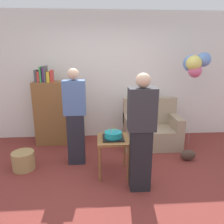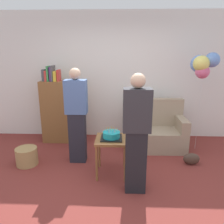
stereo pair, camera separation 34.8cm
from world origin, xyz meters
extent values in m
plane|color=maroon|center=(0.00, 0.00, 0.00)|extent=(8.00, 8.00, 0.00)
cube|color=silver|center=(0.00, 2.05, 1.35)|extent=(6.00, 0.10, 2.70)
cube|color=gray|center=(0.83, 1.33, 0.20)|extent=(1.10, 0.70, 0.40)
cube|color=gray|center=(0.83, 1.60, 0.68)|extent=(1.10, 0.16, 0.56)
cube|color=gray|center=(0.36, 1.33, 0.52)|extent=(0.16, 0.70, 0.24)
cube|color=gray|center=(1.30, 1.33, 0.52)|extent=(0.16, 0.70, 0.24)
cube|color=brown|center=(-1.14, 1.65, 0.65)|extent=(0.80, 0.36, 1.30)
cube|color=#4C4C51|center=(-1.45, 1.65, 1.42)|extent=(0.05, 0.19, 0.23)
cube|color=red|center=(-1.39, 1.65, 1.40)|extent=(0.04, 0.24, 0.21)
cube|color=#38934C|center=(-1.35, 1.65, 1.45)|extent=(0.03, 0.25, 0.30)
cube|color=#7F3D93|center=(-1.31, 1.65, 1.44)|extent=(0.03, 0.17, 0.28)
cube|color=#4C4C51|center=(-1.26, 1.65, 1.46)|extent=(0.03, 0.24, 0.31)
cube|color=gold|center=(-1.21, 1.65, 1.40)|extent=(0.06, 0.25, 0.20)
cube|color=red|center=(-1.15, 1.65, 1.41)|extent=(0.04, 0.21, 0.23)
cube|color=brown|center=(-0.03, 0.34, 0.58)|extent=(0.48, 0.48, 0.04)
cylinder|color=brown|center=(-0.24, 0.13, 0.28)|extent=(0.04, 0.04, 0.56)
cylinder|color=brown|center=(0.18, 0.13, 0.28)|extent=(0.04, 0.04, 0.56)
cylinder|color=brown|center=(-0.24, 0.55, 0.28)|extent=(0.04, 0.04, 0.56)
cylinder|color=brown|center=(0.18, 0.55, 0.28)|extent=(0.04, 0.04, 0.56)
cube|color=black|center=(-0.03, 0.34, 0.61)|extent=(0.32, 0.32, 0.02)
cylinder|color=teal|center=(-0.03, 0.34, 0.66)|extent=(0.26, 0.26, 0.09)
cylinder|color=#66B2E5|center=(0.06, 0.34, 0.73)|extent=(0.01, 0.01, 0.05)
cylinder|color=#F2CC4C|center=(0.05, 0.38, 0.73)|extent=(0.01, 0.01, 0.05)
cylinder|color=#F2CC4C|center=(0.00, 0.39, 0.74)|extent=(0.01, 0.01, 0.06)
cylinder|color=#F2CC4C|center=(-0.04, 0.40, 0.74)|extent=(0.01, 0.01, 0.06)
cylinder|color=#F2CC4C|center=(-0.07, 0.40, 0.74)|extent=(0.01, 0.01, 0.06)
cylinder|color=#F2CC4C|center=(-0.11, 0.39, 0.73)|extent=(0.01, 0.01, 0.05)
cylinder|color=#66B2E5|center=(-0.11, 0.34, 0.73)|extent=(0.01, 0.01, 0.05)
cylinder|color=#66B2E5|center=(-0.08, 0.30, 0.74)|extent=(0.01, 0.01, 0.06)
cylinder|color=#EA668C|center=(-0.06, 0.27, 0.74)|extent=(0.01, 0.01, 0.06)
cylinder|color=#66B2E5|center=(-0.03, 0.25, 0.73)|extent=(0.01, 0.01, 0.05)
cylinder|color=#66B2E5|center=(0.00, 0.28, 0.73)|extent=(0.01, 0.01, 0.05)
cylinder|color=#EA668C|center=(0.02, 0.30, 0.74)|extent=(0.01, 0.01, 0.06)
cube|color=#23232D|center=(-0.63, 0.75, 0.44)|extent=(0.28, 0.20, 0.88)
cube|color=#4C6BA3|center=(-0.63, 0.75, 1.16)|extent=(0.36, 0.22, 0.56)
sphere|color=#D1A889|center=(-0.63, 0.75, 1.53)|extent=(0.19, 0.19, 0.19)
cube|color=black|center=(0.31, -0.07, 0.44)|extent=(0.28, 0.20, 0.88)
cube|color=#2D2D33|center=(0.31, -0.07, 1.16)|extent=(0.36, 0.22, 0.56)
sphere|color=#D1A889|center=(0.31, -0.07, 1.53)|extent=(0.19, 0.19, 0.19)
cylinder|color=#A88451|center=(-1.49, 0.58, 0.15)|extent=(0.36, 0.36, 0.30)
ellipsoid|color=#473328|center=(1.33, 0.69, 0.10)|extent=(0.28, 0.14, 0.20)
cylinder|color=silver|center=(1.61, 1.32, 0.78)|extent=(0.00, 0.00, 1.56)
sphere|color=#E5D666|center=(1.54, 1.27, 1.67)|extent=(0.29, 0.29, 0.29)
sphere|color=#668ED6|center=(1.54, 1.37, 1.66)|extent=(0.32, 0.32, 0.32)
sphere|color=#668ED6|center=(1.74, 1.31, 1.73)|extent=(0.27, 0.27, 0.27)
sphere|color=#D65B84|center=(1.58, 1.28, 1.53)|extent=(0.25, 0.25, 0.25)
camera|label=1|loc=(-0.26, -2.76, 1.88)|focal=35.06mm
camera|label=2|loc=(0.09, -2.77, 1.88)|focal=35.06mm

